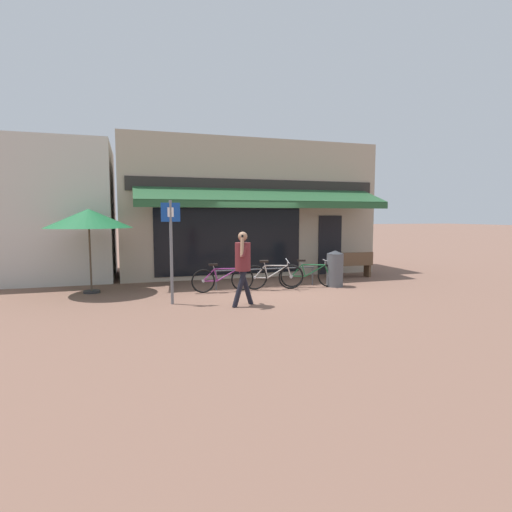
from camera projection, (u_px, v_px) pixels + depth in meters
name	position (u px, v px, depth m)	size (l,w,h in m)	color
ground_plane	(269.00, 291.00, 11.16)	(160.00, 160.00, 0.00)	brown
shop_front	(246.00, 209.00, 14.83)	(8.98, 4.46, 4.68)	tan
bike_rack_rail	(266.00, 272.00, 11.64)	(3.07, 0.04, 0.57)	#47494F
bicycle_purple	(223.00, 279.00, 11.00)	(1.77, 0.52, 0.79)	black
bicycle_silver	(273.00, 276.00, 11.31)	(1.75, 0.65, 0.88)	black
bicycle_green	(310.00, 275.00, 11.72)	(1.74, 0.59, 0.81)	black
pedestrian_adult	(243.00, 260.00, 9.22)	(0.58, 0.63, 1.75)	black
litter_bin	(335.00, 268.00, 11.82)	(0.50, 0.50, 1.07)	#515459
parking_sign	(171.00, 241.00, 9.34)	(0.44, 0.07, 2.46)	slate
cafe_parasol	(89.00, 219.00, 10.69)	(2.28, 2.28, 2.28)	#4C3D2D
park_bench	(350.00, 264.00, 13.49)	(1.61, 0.48, 0.87)	brown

